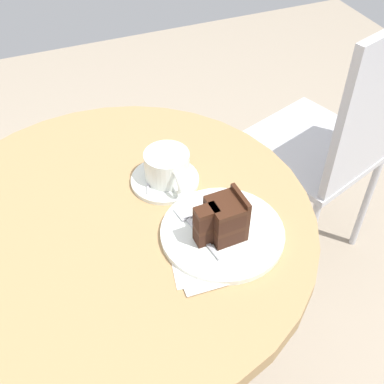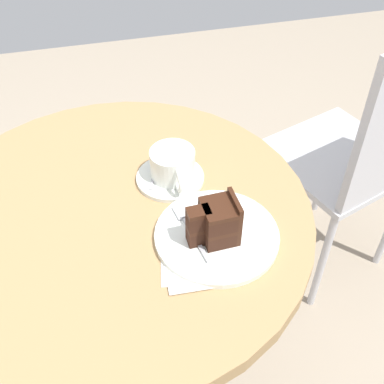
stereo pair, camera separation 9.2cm
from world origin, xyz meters
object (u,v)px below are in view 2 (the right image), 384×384
coffee_cup (173,164)px  fork (188,226)px  napkin (196,259)px  cake_plate (217,235)px  teaspoon (155,167)px  cake_slice (217,222)px  cafe_chair (367,150)px  saucer (170,178)px

coffee_cup → fork: (0.15, -0.00, -0.03)m
fork → napkin: (0.07, -0.00, -0.01)m
coffee_cup → napkin: 0.22m
cake_plate → napkin: bearing=-49.9°
teaspoon → cake_slice: 0.23m
fork → teaspoon: bearing=-0.6°
cake_slice → cafe_chair: cafe_chair is taller
napkin → coffee_cup: bearing=178.1°
fork → cafe_chair: 0.72m
cake_slice → teaspoon: bearing=-162.6°
saucer → fork: bearing=0.7°
saucer → cake_slice: size_ratio=1.55×
teaspoon → cake_slice: cake_slice is taller
saucer → cake_slice: 0.20m
cake_slice → saucer: bearing=-166.5°
teaspoon → cake_plate: (0.21, 0.07, -0.01)m
teaspoon → napkin: bearing=-155.6°
saucer → fork: (0.15, 0.00, 0.01)m
cake_slice → cafe_chair: bearing=123.2°
saucer → cake_plate: (0.18, 0.05, 0.00)m
fork → saucer: bearing=-8.0°
napkin → fork: bearing=178.0°
teaspoon → fork: bearing=-152.8°
cake_slice → fork: (-0.04, -0.04, -0.04)m
teaspoon → cake_plate: 0.22m
napkin → cafe_chair: cafe_chair is taller
fork → cake_slice: bearing=-140.1°
cafe_chair → cake_slice: bearing=14.6°
cake_slice → fork: cake_slice is taller
teaspoon → napkin: (0.25, 0.02, -0.01)m
cake_plate → cake_slice: size_ratio=2.52×
teaspoon → napkin: size_ratio=0.70×
coffee_cup → teaspoon: 0.05m
cafe_chair → saucer: bearing=-1.9°
fork → coffee_cup: bearing=-10.6°
coffee_cup → napkin: (0.22, -0.01, -0.04)m
coffee_cup → cake_slice: cake_slice is taller
cake_plate → napkin: (0.04, -0.05, -0.00)m
fork → napkin: fork is taller
cake_slice → napkin: cake_slice is taller
saucer → teaspoon: teaspoon is taller
saucer → cafe_chair: (-0.18, 0.61, -0.19)m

